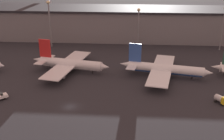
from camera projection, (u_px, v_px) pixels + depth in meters
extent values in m
plane|color=#26262B|center=(70.00, 107.00, 95.16)|extent=(600.00, 600.00, 0.00)
cube|color=slate|center=(99.00, 24.00, 176.00)|extent=(239.55, 27.96, 17.69)
cube|color=black|center=(99.00, 9.00, 172.53)|extent=(239.55, 29.96, 1.20)
cone|color=silver|center=(1.00, 65.00, 122.80)|extent=(4.76, 4.08, 3.31)
cylinder|color=silver|center=(71.00, 63.00, 124.01)|extent=(28.84, 9.54, 3.91)
cylinder|color=silver|center=(71.00, 65.00, 124.26)|extent=(27.32, 8.68, 3.32)
cone|color=silver|center=(104.00, 67.00, 120.15)|extent=(5.34, 4.57, 3.71)
cone|color=silver|center=(39.00, 60.00, 127.80)|extent=(6.41, 4.43, 3.32)
cube|color=red|center=(45.00, 48.00, 124.78)|extent=(5.44, 1.48, 8.17)
cube|color=silver|center=(45.00, 60.00, 126.93)|extent=(6.49, 13.86, 0.24)
cube|color=silver|center=(68.00, 64.00, 124.54)|extent=(15.82, 38.04, 0.36)
cylinder|color=gray|center=(78.00, 60.00, 134.12)|extent=(4.64, 2.96, 2.15)
cylinder|color=gray|center=(60.00, 76.00, 115.52)|extent=(4.64, 2.96, 2.15)
cylinder|color=black|center=(92.00, 72.00, 122.55)|extent=(0.50, 0.50, 1.76)
cylinder|color=black|center=(69.00, 68.00, 126.81)|extent=(0.50, 0.50, 1.76)
cylinder|color=black|center=(67.00, 70.00, 124.00)|extent=(0.50, 0.50, 1.76)
cylinder|color=white|center=(165.00, 69.00, 118.37)|extent=(31.70, 10.04, 3.82)
cylinder|color=#2D519E|center=(165.00, 70.00, 118.62)|extent=(30.04, 9.16, 3.25)
cone|color=white|center=(207.00, 73.00, 114.16)|extent=(5.21, 4.47, 3.63)
cone|color=white|center=(126.00, 64.00, 122.53)|extent=(6.26, 4.32, 3.25)
cube|color=#2D519E|center=(135.00, 53.00, 119.49)|extent=(5.32, 1.46, 8.06)
cube|color=white|center=(133.00, 64.00, 121.62)|extent=(6.42, 13.94, 0.24)
cube|color=white|center=(162.00, 69.00, 118.94)|extent=(15.68, 38.28, 0.36)
cylinder|color=gray|center=(166.00, 64.00, 128.56)|extent=(4.53, 2.90, 2.10)
cylinder|color=gray|center=(161.00, 82.00, 109.82)|extent=(4.53, 2.90, 2.10)
cylinder|color=black|center=(192.00, 77.00, 116.64)|extent=(0.50, 0.50, 1.72)
cylinder|color=black|center=(162.00, 73.00, 121.15)|extent=(0.50, 0.50, 1.72)
cylinder|color=black|center=(161.00, 76.00, 118.42)|extent=(0.50, 0.50, 1.72)
cone|color=white|center=(217.00, 67.00, 120.30)|extent=(5.70, 3.94, 2.96)
cylinder|color=#B7B7BC|center=(219.00, 98.00, 97.27)|extent=(3.32, 3.54, 2.10)
cylinder|color=black|center=(222.00, 105.00, 95.56)|extent=(0.98, 1.07, 0.90)
cylinder|color=black|center=(219.00, 100.00, 98.74)|extent=(0.98, 1.07, 0.90)
cylinder|color=black|center=(215.00, 101.00, 97.95)|extent=(0.98, 1.07, 0.90)
cube|color=black|center=(1.00, 94.00, 99.45)|extent=(1.71, 1.76, 0.80)
cylinder|color=black|center=(2.00, 97.00, 101.08)|extent=(1.09, 1.07, 0.90)
cylinder|color=black|center=(4.00, 99.00, 99.72)|extent=(1.09, 1.07, 0.90)
cylinder|color=slate|center=(50.00, 26.00, 156.35)|extent=(0.70, 0.70, 24.32)
sphere|color=beige|center=(48.00, 2.00, 151.66)|extent=(1.80, 1.80, 1.80)
cylinder|color=slate|center=(138.00, 30.00, 153.79)|extent=(0.70, 0.70, 20.88)
sphere|color=beige|center=(139.00, 10.00, 149.72)|extent=(1.80, 1.80, 1.80)
cylinder|color=slate|center=(222.00, 30.00, 150.56)|extent=(0.70, 0.70, 22.45)
cylinder|color=#99999E|center=(48.00, 0.00, 209.31)|extent=(4.40, 4.40, 37.03)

